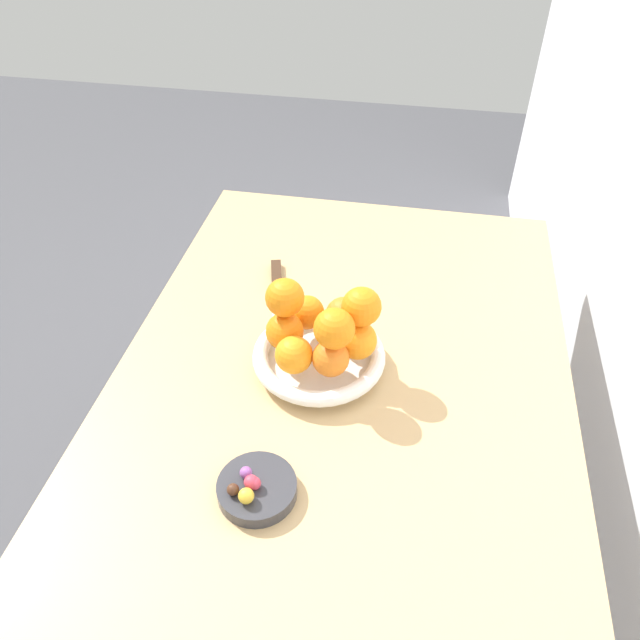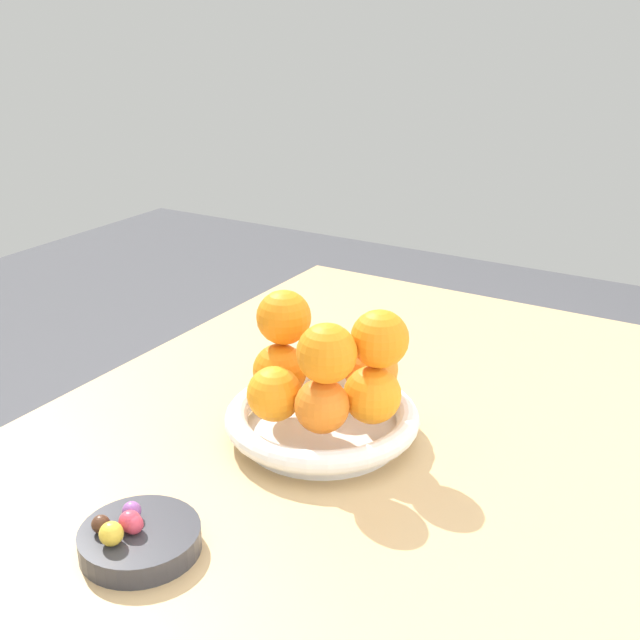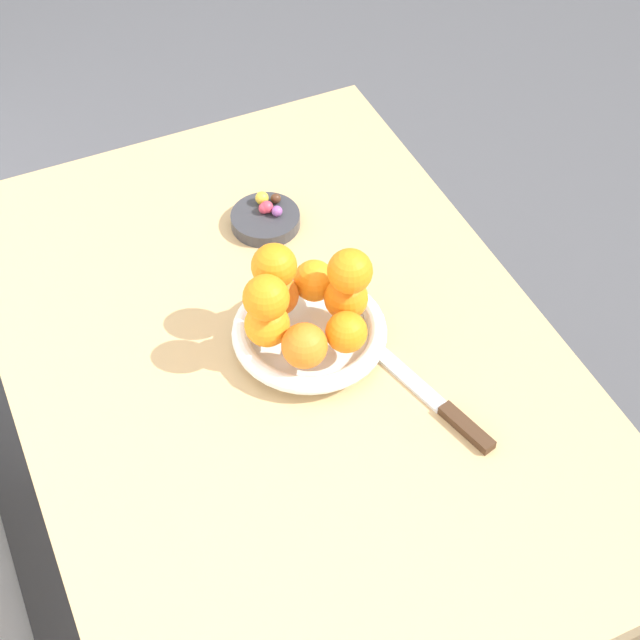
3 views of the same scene
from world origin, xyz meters
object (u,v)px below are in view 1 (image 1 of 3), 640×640
(orange_2, at_px, (307,312))
(orange_6, at_px, (285,298))
(orange_8, at_px, (334,329))
(orange_1, at_px, (344,315))
(orange_5, at_px, (331,358))
(dining_table, at_px, (342,404))
(candy_ball_0, at_px, (251,482))
(orange_0, at_px, (358,340))
(candy_ball_2, at_px, (252,483))
(candy_ball_4, at_px, (246,496))
(candy_ball_3, at_px, (254,483))
(candy_ball_5, at_px, (246,473))
(candy_ball_1, at_px, (233,490))
(fruit_bowl, at_px, (319,357))
(orange_7, at_px, (361,307))
(orange_4, at_px, (294,355))
(knife, at_px, (277,296))
(candy_dish, at_px, (257,489))
(orange_3, at_px, (285,330))

(orange_2, relative_size, orange_6, 0.93)
(orange_2, height_order, orange_8, orange_8)
(orange_1, bearing_deg, orange_2, -89.45)
(orange_2, height_order, orange_5, same)
(dining_table, distance_m, candy_ball_0, 0.30)
(orange_0, bearing_deg, candy_ball_2, -21.72)
(orange_0, relative_size, orange_1, 1.00)
(orange_0, height_order, candy_ball_4, orange_0)
(orange_1, relative_size, candy_ball_3, 3.51)
(dining_table, xyz_separation_m, orange_0, (-0.00, 0.02, 0.16))
(candy_ball_5, bearing_deg, candy_ball_1, -18.94)
(orange_2, relative_size, candy_ball_1, 3.46)
(fruit_bowl, distance_m, candy_ball_4, 0.29)
(orange_7, relative_size, candy_ball_0, 3.08)
(dining_table, distance_m, orange_6, 0.24)
(candy_ball_1, bearing_deg, orange_4, 171.31)
(orange_0, bearing_deg, orange_8, -34.30)
(candy_ball_2, distance_m, knife, 0.44)
(candy_dish, xyz_separation_m, candy_ball_5, (-0.01, -0.02, 0.02))
(dining_table, bearing_deg, knife, -137.56)
(orange_3, bearing_deg, candy_ball_1, -1.76)
(orange_1, distance_m, orange_2, 0.06)
(dining_table, relative_size, orange_3, 17.43)
(knife, bearing_deg, fruit_bowl, 34.13)
(candy_ball_2, xyz_separation_m, candy_ball_3, (0.00, 0.00, 0.00))
(orange_0, xyz_separation_m, orange_2, (-0.05, -0.09, -0.00))
(orange_7, distance_m, knife, 0.27)
(orange_4, height_order, orange_7, orange_7)
(orange_0, bearing_deg, orange_5, -36.82)
(candy_ball_2, xyz_separation_m, candy_ball_5, (-0.01, -0.01, 0.00))
(orange_4, relative_size, candy_ball_0, 2.97)
(dining_table, relative_size, orange_6, 17.41)
(orange_1, distance_m, candy_ball_3, 0.33)
(fruit_bowl, bearing_deg, candy_ball_0, -9.39)
(candy_dish, bearing_deg, orange_3, -175.99)
(candy_ball_0, bearing_deg, orange_3, -177.24)
(candy_ball_4, bearing_deg, knife, -171.53)
(orange_5, bearing_deg, orange_2, -150.39)
(fruit_bowl, relative_size, candy_dish, 1.99)
(orange_0, bearing_deg, candy_ball_4, -20.52)
(orange_3, xyz_separation_m, candy_ball_2, (0.27, 0.01, -0.04))
(orange_8, distance_m, knife, 0.29)
(fruit_bowl, xyz_separation_m, candy_ball_3, (0.27, -0.04, 0.01))
(dining_table, bearing_deg, orange_7, 109.78)
(orange_4, distance_m, candy_ball_4, 0.24)
(orange_1, relative_size, orange_2, 1.08)
(orange_4, xyz_separation_m, orange_8, (-0.01, 0.06, 0.06))
(orange_5, xyz_separation_m, candy_ball_3, (0.22, -0.07, -0.04))
(orange_0, distance_m, knife, 0.25)
(orange_8, xyz_separation_m, candy_ball_4, (0.24, -0.08, -0.10))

